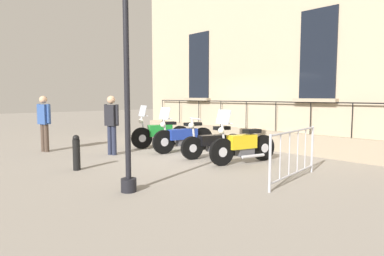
{
  "coord_description": "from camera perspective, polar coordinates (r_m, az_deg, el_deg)",
  "views": [
    {
      "loc": [
        6.93,
        7.17,
        1.71
      ],
      "look_at": [
        0.43,
        0.0,
        0.8
      ],
      "focal_mm": 31.36,
      "sensor_mm": 36.0,
      "label": 1
    }
  ],
  "objects": [
    {
      "name": "bollard",
      "position": [
        8.25,
        -19.06,
        -3.95
      ],
      "size": [
        0.17,
        0.17,
        0.83
      ],
      "color": "black",
      "rests_on": "ground_plane"
    },
    {
      "name": "motorcycle_black",
      "position": [
        9.44,
        3.61,
        -2.6
      ],
      "size": [
        1.96,
        0.78,
        1.13
      ],
      "color": "black",
      "rests_on": "ground_plane"
    },
    {
      "name": "pedestrian_standing",
      "position": [
        11.31,
        -23.86,
        1.23
      ],
      "size": [
        0.32,
        0.51,
        1.73
      ],
      "color": "#47382D",
      "rests_on": "ground_plane"
    },
    {
      "name": "building_facade",
      "position": [
        11.94,
        10.62,
        14.01
      ],
      "size": [
        0.82,
        11.14,
        7.24
      ],
      "color": "tan",
      "rests_on": "ground_plane"
    },
    {
      "name": "pedestrian_walking",
      "position": [
        10.06,
        -13.52,
        1.09
      ],
      "size": [
        0.32,
        0.51,
        1.73
      ],
      "color": "#23283D",
      "rests_on": "ground_plane"
    },
    {
      "name": "lamppost",
      "position": [
        6.22,
        -11.25,
        19.7
      ],
      "size": [
        0.37,
        1.07,
        4.48
      ],
      "color": "black",
      "rests_on": "ground_plane"
    },
    {
      "name": "motorcycle_yellow",
      "position": [
        8.7,
        8.62,
        -2.94
      ],
      "size": [
        2.02,
        0.73,
        1.39
      ],
      "color": "black",
      "rests_on": "ground_plane"
    },
    {
      "name": "crowd_barrier",
      "position": [
        7.08,
        16.89,
        -4.19
      ],
      "size": [
        2.12,
        0.36,
        1.05
      ],
      "color": "#B7B7BF",
      "rests_on": "ground_plane"
    },
    {
      "name": "ground_plane",
      "position": [
        10.12,
        1.83,
        -4.36
      ],
      "size": [
        60.0,
        60.0,
        0.0
      ],
      "primitive_type": "plane",
      "color": "gray"
    },
    {
      "name": "motorcycle_green",
      "position": [
        11.33,
        -5.33,
        -0.97
      ],
      "size": [
        2.06,
        0.78,
        1.42
      ],
      "color": "black",
      "rests_on": "ground_plane"
    },
    {
      "name": "motorcycle_blue",
      "position": [
        10.37,
        -1.47,
        -1.52
      ],
      "size": [
        2.14,
        0.69,
        1.39
      ],
      "color": "black",
      "rests_on": "ground_plane"
    }
  ]
}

